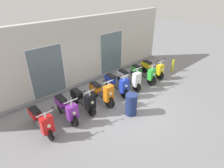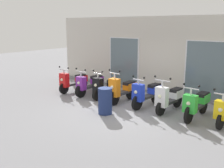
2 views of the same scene
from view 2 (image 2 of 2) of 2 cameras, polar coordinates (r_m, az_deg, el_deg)
ground_plane at (r=8.89m, az=2.15°, el=-5.75°), size 40.00×40.00×0.00m
storefront_facade at (r=10.96m, az=11.12°, el=5.90°), size 11.34×0.50×3.20m
scooter_red at (r=11.34m, az=-8.56°, el=0.69°), size 0.61×1.62×1.16m
scooter_purple at (r=10.67m, az=-4.95°, el=0.01°), size 0.59×1.55×1.18m
scooter_black at (r=10.22m, az=-1.29°, el=-0.62°), size 0.51×1.57×1.18m
scooter_orange at (r=9.61m, az=2.30°, el=-1.28°), size 0.53×1.60×1.31m
scooter_blue at (r=9.18m, az=7.73°, el=-2.00°), size 0.53×1.66×1.19m
scooter_white at (r=8.83m, az=12.56°, el=-2.97°), size 0.62×1.59×1.27m
scooter_green at (r=8.40m, az=18.29°, el=-4.09°), size 0.52×1.69×1.19m
trash_bin at (r=8.39m, az=-1.53°, el=-3.78°), size 0.45×0.45×0.87m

